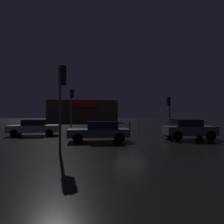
{
  "coord_description": "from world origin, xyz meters",
  "views": [
    {
      "loc": [
        -3.71,
        -16.46,
        2.05
      ],
      "look_at": [
        -0.73,
        6.06,
        2.13
      ],
      "focal_mm": 31.8,
      "sensor_mm": 36.0,
      "label": 1
    }
  ],
  "objects_px": {
    "traffic_signal_main": "(169,106)",
    "traffic_signal_opposite": "(72,103)",
    "traffic_signal_cross_left": "(62,89)",
    "car_near": "(100,131)",
    "car_crossing": "(188,129)",
    "store_building": "(83,112)",
    "car_far": "(34,127)"
  },
  "relations": [
    {
      "from": "traffic_signal_main",
      "to": "car_far",
      "type": "xyz_separation_m",
      "value": [
        -13.78,
        -2.32,
        -2.01
      ]
    },
    {
      "from": "traffic_signal_cross_left",
      "to": "car_near",
      "type": "relative_size",
      "value": 1.04
    },
    {
      "from": "store_building",
      "to": "traffic_signal_opposite",
      "type": "distance_m",
      "value": 23.84
    },
    {
      "from": "car_near",
      "to": "car_far",
      "type": "xyz_separation_m",
      "value": [
        -5.63,
        4.35,
        -0.01
      ]
    },
    {
      "from": "traffic_signal_cross_left",
      "to": "car_far",
      "type": "distance_m",
      "value": 9.07
    },
    {
      "from": "traffic_signal_cross_left",
      "to": "car_crossing",
      "type": "relative_size",
      "value": 1.15
    },
    {
      "from": "traffic_signal_main",
      "to": "car_crossing",
      "type": "xyz_separation_m",
      "value": [
        -1.25,
        -6.48,
        -1.94
      ]
    },
    {
      "from": "store_building",
      "to": "car_near",
      "type": "relative_size",
      "value": 3.28
    },
    {
      "from": "store_building",
      "to": "car_near",
      "type": "distance_m",
      "value": 30.74
    },
    {
      "from": "traffic_signal_main",
      "to": "traffic_signal_opposite",
      "type": "bearing_deg",
      "value": 179.07
    },
    {
      "from": "traffic_signal_main",
      "to": "car_far",
      "type": "bearing_deg",
      "value": -170.46
    },
    {
      "from": "traffic_signal_opposite",
      "to": "traffic_signal_cross_left",
      "type": "distance_m",
      "value": 10.5
    },
    {
      "from": "traffic_signal_opposite",
      "to": "car_near",
      "type": "xyz_separation_m",
      "value": [
        2.47,
        -6.84,
        -2.37
      ]
    },
    {
      "from": "store_building",
      "to": "car_crossing",
      "type": "relative_size",
      "value": 3.63
    },
    {
      "from": "store_building",
      "to": "traffic_signal_opposite",
      "type": "height_order",
      "value": "store_building"
    },
    {
      "from": "store_building",
      "to": "traffic_signal_opposite",
      "type": "relative_size",
      "value": 3.18
    },
    {
      "from": "car_near",
      "to": "traffic_signal_cross_left",
      "type": "bearing_deg",
      "value": -121.4
    },
    {
      "from": "traffic_signal_opposite",
      "to": "car_far",
      "type": "distance_m",
      "value": 4.68
    },
    {
      "from": "traffic_signal_main",
      "to": "traffic_signal_cross_left",
      "type": "relative_size",
      "value": 0.85
    },
    {
      "from": "traffic_signal_opposite",
      "to": "car_near",
      "type": "height_order",
      "value": "traffic_signal_opposite"
    },
    {
      "from": "store_building",
      "to": "traffic_signal_main",
      "type": "height_order",
      "value": "store_building"
    },
    {
      "from": "store_building",
      "to": "car_crossing",
      "type": "bearing_deg",
      "value": -74.36
    },
    {
      "from": "traffic_signal_cross_left",
      "to": "car_crossing",
      "type": "bearing_deg",
      "value": 22.82
    },
    {
      "from": "traffic_signal_opposite",
      "to": "car_crossing",
      "type": "height_order",
      "value": "traffic_signal_opposite"
    },
    {
      "from": "car_crossing",
      "to": "traffic_signal_main",
      "type": "bearing_deg",
      "value": 79.12
    },
    {
      "from": "traffic_signal_main",
      "to": "traffic_signal_opposite",
      "type": "xyz_separation_m",
      "value": [
        -10.62,
        0.17,
        0.37
      ]
    },
    {
      "from": "traffic_signal_cross_left",
      "to": "car_crossing",
      "type": "height_order",
      "value": "traffic_signal_cross_left"
    },
    {
      "from": "traffic_signal_main",
      "to": "car_crossing",
      "type": "relative_size",
      "value": 0.97
    },
    {
      "from": "store_building",
      "to": "traffic_signal_opposite",
      "type": "bearing_deg",
      "value": -92.04
    },
    {
      "from": "car_crossing",
      "to": "car_far",
      "type": "bearing_deg",
      "value": 161.63
    },
    {
      "from": "traffic_signal_main",
      "to": "car_crossing",
      "type": "distance_m",
      "value": 6.88
    },
    {
      "from": "traffic_signal_main",
      "to": "traffic_signal_opposite",
      "type": "height_order",
      "value": "traffic_signal_opposite"
    }
  ]
}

